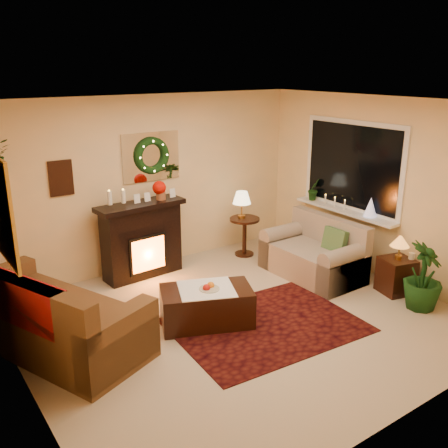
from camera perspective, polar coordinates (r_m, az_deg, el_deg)
floor at (r=6.26m, az=1.87°, el=-10.89°), size 5.00×5.00×0.00m
ceiling at (r=5.50m, az=2.15°, el=13.59°), size 5.00×5.00×0.00m
wall_back at (r=7.60m, az=-8.27°, el=4.67°), size 5.00×5.00×0.00m
wall_front at (r=4.29m, az=20.50°, el=-6.81°), size 5.00×5.00×0.00m
wall_left at (r=4.77m, az=-22.87°, el=-4.61°), size 4.50×4.50×0.00m
wall_right at (r=7.47m, az=17.55°, el=3.79°), size 4.50×4.50×0.00m
area_rug at (r=6.16m, az=4.81°, el=-11.41°), size 2.28×1.78×0.01m
sofa at (r=5.86m, az=-19.07°, el=-9.31°), size 1.75×2.44×0.96m
red_throw at (r=5.96m, az=-20.01°, el=-8.69°), size 0.82×1.33×0.02m
fireplace at (r=7.39m, az=-9.39°, el=-1.85°), size 1.17×0.43×1.05m
poinsettia at (r=7.29m, az=-7.42°, el=4.14°), size 0.20×0.20×0.20m
mantel_candle_a at (r=7.00m, az=-12.94°, el=2.91°), size 0.06×0.06×0.19m
mantel_candle_b at (r=7.04m, az=-11.44°, el=3.10°), size 0.06×0.06×0.19m
mantel_mirror at (r=7.51m, az=-8.33°, el=7.61°), size 0.92×0.02×0.72m
wreath at (r=7.47m, az=-8.20°, el=7.72°), size 0.55×0.11×0.55m
wall_art at (r=7.04m, az=-18.13°, el=5.01°), size 0.32×0.03×0.48m
gold_mirror at (r=4.91m, az=-24.06°, el=1.44°), size 0.03×0.84×1.00m
loveseat at (r=7.44m, az=10.10°, el=-2.80°), size 0.87×1.48×0.85m
window_frame at (r=7.75m, az=14.45°, el=6.42°), size 0.03×1.86×1.36m
window_glass at (r=7.73m, az=14.38°, el=6.41°), size 0.02×1.70×1.22m
window_sill at (r=7.82m, az=13.57°, el=1.47°), size 0.22×1.86×0.04m
mini_tree at (r=7.51m, az=16.41°, el=1.91°), size 0.19×0.19×0.28m
sill_plant at (r=8.23m, az=10.23°, el=4.04°), size 0.25×0.20×0.46m
side_table_round at (r=8.16m, az=2.35°, el=-1.39°), size 0.56×0.56×0.63m
lamp_cream at (r=8.00m, az=2.04°, el=2.39°), size 0.29×0.29×0.45m
end_table_square at (r=7.24m, az=19.09°, el=-5.42°), size 0.49×0.49×0.49m
lamp_tiffany at (r=7.06m, az=19.48°, el=-1.92°), size 0.25×0.25×0.37m
coffee_table at (r=6.09m, az=-2.01°, el=-9.53°), size 1.23×0.97×0.45m
fruit_bowl at (r=5.96m, az=-1.69°, el=-7.58°), size 0.24×0.24×0.06m
floor_palm at (r=6.83m, az=21.83°, el=-5.50°), size 1.94×1.94×2.62m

